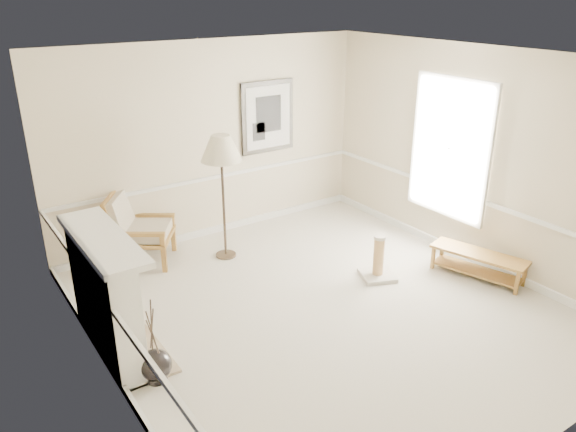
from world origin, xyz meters
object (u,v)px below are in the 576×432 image
object	(u,v)px
floor_vase	(156,366)
armchair	(135,226)
scratching_post	(378,264)
bench	(478,261)
floor_lamp	(221,152)

from	to	relation	value
floor_vase	armchair	size ratio (longest dim) A/B	0.86
armchair	scratching_post	world-z (taller)	armchair
floor_vase	bench	bearing A→B (deg)	-5.06
floor_lamp	scratching_post	xyz separation A→B (m)	(1.35, -1.69, -1.35)
floor_vase	bench	distance (m)	4.32
armchair	floor_lamp	bearing A→B (deg)	-82.86
bench	floor_lamp	bearing A→B (deg)	135.35
bench	scratching_post	size ratio (longest dim) A/B	2.13
floor_lamp	bench	xyz separation A→B (m)	(2.44, -2.41, -1.30)
floor_vase	bench	world-z (taller)	floor_vase
floor_vase	floor_lamp	bearing A→B (deg)	47.59
armchair	bench	xyz separation A→B (m)	(3.53, -2.97, -0.30)
floor_vase	scratching_post	distance (m)	3.23
armchair	floor_lamp	xyz separation A→B (m)	(1.08, -0.56, 1.00)
floor_lamp	armchair	bearing A→B (deg)	152.81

